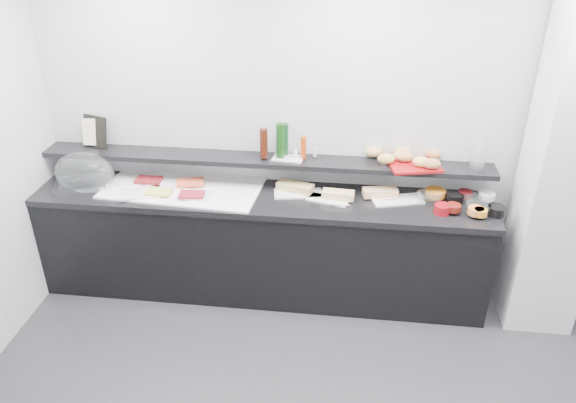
# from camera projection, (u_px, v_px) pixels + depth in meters

# --- Properties ---
(back_wall) EXTENTS (5.00, 0.02, 2.70)m
(back_wall) POSITION_uv_depth(u_px,v_px,m) (354.00, 132.00, 4.39)
(back_wall) COLOR #B6B9BE
(back_wall) RESTS_ON ground
(column) EXTENTS (0.50, 0.50, 2.70)m
(column) POSITION_uv_depth(u_px,v_px,m) (568.00, 160.00, 3.92)
(column) COLOR silver
(column) RESTS_ON ground
(buffet_cabinet) EXTENTS (3.60, 0.60, 0.85)m
(buffet_cabinet) POSITION_uv_depth(u_px,v_px,m) (262.00, 247.00, 4.64)
(buffet_cabinet) COLOR black
(buffet_cabinet) RESTS_ON ground
(counter_top) EXTENTS (3.62, 0.62, 0.05)m
(counter_top) POSITION_uv_depth(u_px,v_px,m) (261.00, 199.00, 4.43)
(counter_top) COLOR black
(counter_top) RESTS_ON buffet_cabinet
(wall_shelf) EXTENTS (3.60, 0.25, 0.04)m
(wall_shelf) POSITION_uv_depth(u_px,v_px,m) (263.00, 160.00, 4.46)
(wall_shelf) COLOR black
(wall_shelf) RESTS_ON back_wall
(cloche_base) EXTENTS (0.47, 0.39, 0.04)m
(cloche_base) POSITION_uv_depth(u_px,v_px,m) (81.00, 184.00, 4.56)
(cloche_base) COLOR silver
(cloche_base) RESTS_ON counter_top
(cloche_dome) EXTENTS (0.54, 0.39, 0.34)m
(cloche_dome) POSITION_uv_depth(u_px,v_px,m) (85.00, 173.00, 4.50)
(cloche_dome) COLOR silver
(cloche_dome) RESTS_ON cloche_base
(linen_runner) EXTENTS (1.29, 0.68, 0.01)m
(linen_runner) POSITION_uv_depth(u_px,v_px,m) (182.00, 188.00, 4.52)
(linen_runner) COLOR white
(linen_runner) RESTS_ON counter_top
(platter_meat_a) EXTENTS (0.36, 0.28, 0.01)m
(platter_meat_a) POSITION_uv_depth(u_px,v_px,m) (134.00, 179.00, 4.62)
(platter_meat_a) COLOR white
(platter_meat_a) RESTS_ON linen_runner
(food_meat_a) EXTENTS (0.21, 0.13, 0.02)m
(food_meat_a) POSITION_uv_depth(u_px,v_px,m) (149.00, 180.00, 4.57)
(food_meat_a) COLOR maroon
(food_meat_a) RESTS_ON platter_meat_a
(platter_salmon) EXTENTS (0.31, 0.21, 0.01)m
(platter_salmon) POSITION_uv_depth(u_px,v_px,m) (167.00, 182.00, 4.58)
(platter_salmon) COLOR white
(platter_salmon) RESTS_ON linen_runner
(food_salmon) EXTENTS (0.25, 0.19, 0.02)m
(food_salmon) POSITION_uv_depth(u_px,v_px,m) (190.00, 182.00, 4.53)
(food_salmon) COLOR #EA4E2F
(food_salmon) RESTS_ON platter_salmon
(platter_cheese) EXTENTS (0.35, 0.29, 0.01)m
(platter_cheese) POSITION_uv_depth(u_px,v_px,m) (140.00, 193.00, 4.41)
(platter_cheese) COLOR white
(platter_cheese) RESTS_ON linen_runner
(food_cheese) EXTENTS (0.19, 0.12, 0.02)m
(food_cheese) POSITION_uv_depth(u_px,v_px,m) (159.00, 192.00, 4.39)
(food_cheese) COLOR #DED956
(food_cheese) RESTS_ON platter_cheese
(platter_meat_b) EXTENTS (0.27, 0.19, 0.01)m
(platter_meat_b) POSITION_uv_depth(u_px,v_px,m) (196.00, 195.00, 4.38)
(platter_meat_b) COLOR white
(platter_meat_b) RESTS_ON linen_runner
(food_meat_b) EXTENTS (0.20, 0.14, 0.02)m
(food_meat_b) POSITION_uv_depth(u_px,v_px,m) (192.00, 195.00, 4.35)
(food_meat_b) COLOR maroon
(food_meat_b) RESTS_ON platter_meat_b
(sandwich_plate_left) EXTENTS (0.40, 0.22, 0.01)m
(sandwich_plate_left) POSITION_uv_depth(u_px,v_px,m) (298.00, 194.00, 4.43)
(sandwich_plate_left) COLOR white
(sandwich_plate_left) RESTS_ON counter_top
(sandwich_food_left) EXTENTS (0.31, 0.19, 0.06)m
(sandwich_food_left) POSITION_uv_depth(u_px,v_px,m) (295.00, 187.00, 4.46)
(sandwich_food_left) COLOR tan
(sandwich_food_left) RESTS_ON sandwich_plate_left
(tongs_left) EXTENTS (0.16, 0.05, 0.01)m
(tongs_left) POSITION_uv_depth(u_px,v_px,m) (296.00, 194.00, 4.40)
(tongs_left) COLOR silver
(tongs_left) RESTS_ON sandwich_plate_left
(sandwich_plate_mid) EXTENTS (0.35, 0.22, 0.01)m
(sandwich_plate_mid) POSITION_uv_depth(u_px,v_px,m) (328.00, 200.00, 4.34)
(sandwich_plate_mid) COLOR silver
(sandwich_plate_mid) RESTS_ON counter_top
(sandwich_food_mid) EXTENTS (0.25, 0.11, 0.06)m
(sandwich_food_mid) POSITION_uv_depth(u_px,v_px,m) (338.00, 195.00, 4.34)
(sandwich_food_mid) COLOR #E2C176
(sandwich_food_mid) RESTS_ON sandwich_plate_mid
(tongs_mid) EXTENTS (0.16, 0.01, 0.01)m
(tongs_mid) POSITION_uv_depth(u_px,v_px,m) (339.00, 205.00, 4.25)
(tongs_mid) COLOR #AAACB1
(tongs_mid) RESTS_ON sandwich_plate_mid
(sandwich_plate_right) EXTENTS (0.42, 0.27, 0.01)m
(sandwich_plate_right) POSITION_uv_depth(u_px,v_px,m) (398.00, 200.00, 4.34)
(sandwich_plate_right) COLOR white
(sandwich_plate_right) RESTS_ON counter_top
(sandwich_food_right) EXTENTS (0.28, 0.16, 0.06)m
(sandwich_food_right) POSITION_uv_depth(u_px,v_px,m) (380.00, 192.00, 4.37)
(sandwich_food_right) COLOR #E5AE78
(sandwich_food_right) RESTS_ON sandwich_plate_right
(tongs_right) EXTENTS (0.16, 0.04, 0.01)m
(tongs_right) POSITION_uv_depth(u_px,v_px,m) (391.00, 200.00, 4.32)
(tongs_right) COLOR silver
(tongs_right) RESTS_ON sandwich_plate_right
(bowl_glass_fruit) EXTENTS (0.24, 0.24, 0.07)m
(bowl_glass_fruit) POSITION_uv_depth(u_px,v_px,m) (429.00, 198.00, 4.31)
(bowl_glass_fruit) COLOR white
(bowl_glass_fruit) RESTS_ON counter_top
(fill_glass_fruit) EXTENTS (0.19, 0.19, 0.05)m
(fill_glass_fruit) POSITION_uv_depth(u_px,v_px,m) (435.00, 193.00, 4.36)
(fill_glass_fruit) COLOR orange
(fill_glass_fruit) RESTS_ON bowl_glass_fruit
(bowl_black_jam) EXTENTS (0.17, 0.17, 0.07)m
(bowl_black_jam) POSITION_uv_depth(u_px,v_px,m) (455.00, 198.00, 4.31)
(bowl_black_jam) COLOR black
(bowl_black_jam) RESTS_ON counter_top
(fill_black_jam) EXTENTS (0.14, 0.14, 0.05)m
(fill_black_jam) POSITION_uv_depth(u_px,v_px,m) (465.00, 194.00, 4.34)
(fill_black_jam) COLOR #5A0C11
(fill_black_jam) RESTS_ON bowl_black_jam
(bowl_glass_cream) EXTENTS (0.22, 0.22, 0.07)m
(bowl_glass_cream) POSITION_uv_depth(u_px,v_px,m) (471.00, 198.00, 4.31)
(bowl_glass_cream) COLOR silver
(bowl_glass_cream) RESTS_ON counter_top
(fill_glass_cream) EXTENTS (0.13, 0.13, 0.05)m
(fill_glass_cream) POSITION_uv_depth(u_px,v_px,m) (487.00, 196.00, 4.32)
(fill_glass_cream) COLOR white
(fill_glass_cream) RESTS_ON bowl_glass_cream
(bowl_red_jam) EXTENTS (0.13, 0.13, 0.07)m
(bowl_red_jam) POSITION_uv_depth(u_px,v_px,m) (442.00, 209.00, 4.16)
(bowl_red_jam) COLOR maroon
(bowl_red_jam) RESTS_ON counter_top
(fill_red_jam) EXTENTS (0.14, 0.14, 0.05)m
(fill_red_jam) POSITION_uv_depth(u_px,v_px,m) (453.00, 208.00, 4.15)
(fill_red_jam) COLOR #5E140D
(fill_red_jam) RESTS_ON bowl_red_jam
(bowl_glass_salmon) EXTENTS (0.18, 0.18, 0.07)m
(bowl_glass_salmon) POSITION_uv_depth(u_px,v_px,m) (478.00, 208.00, 4.17)
(bowl_glass_salmon) COLOR silver
(bowl_glass_salmon) RESTS_ON counter_top
(fill_glass_salmon) EXTENTS (0.15, 0.15, 0.05)m
(fill_glass_salmon) POSITION_uv_depth(u_px,v_px,m) (476.00, 211.00, 4.11)
(fill_glass_salmon) COLOR orange
(fill_glass_salmon) RESTS_ON bowl_glass_salmon
(bowl_black_fruit) EXTENTS (0.13, 0.13, 0.07)m
(bowl_black_fruit) POSITION_uv_depth(u_px,v_px,m) (496.00, 211.00, 4.13)
(bowl_black_fruit) COLOR black
(bowl_black_fruit) RESTS_ON counter_top
(fill_black_fruit) EXTENTS (0.12, 0.12, 0.05)m
(fill_black_fruit) POSITION_uv_depth(u_px,v_px,m) (480.00, 212.00, 4.09)
(fill_black_fruit) COLOR orange
(fill_black_fruit) RESTS_ON bowl_black_fruit
(framed_print) EXTENTS (0.24, 0.15, 0.26)m
(framed_print) POSITION_uv_depth(u_px,v_px,m) (95.00, 132.00, 4.60)
(framed_print) COLOR black
(framed_print) RESTS_ON wall_shelf
(print_art) EXTENTS (0.19, 0.06, 0.22)m
(print_art) POSITION_uv_depth(u_px,v_px,m) (94.00, 132.00, 4.59)
(print_art) COLOR beige
(print_art) RESTS_ON framed_print
(condiment_tray) EXTENTS (0.25, 0.17, 0.01)m
(condiment_tray) POSITION_uv_depth(u_px,v_px,m) (288.00, 158.00, 4.43)
(condiment_tray) COLOR silver
(condiment_tray) RESTS_ON wall_shelf
(bottle_green_a) EXTENTS (0.06, 0.06, 0.26)m
(bottle_green_a) POSITION_uv_depth(u_px,v_px,m) (285.00, 139.00, 4.42)
(bottle_green_a) COLOR #103E1B
(bottle_green_a) RESTS_ON condiment_tray
(bottle_brown) EXTENTS (0.08, 0.08, 0.24)m
(bottle_brown) POSITION_uv_depth(u_px,v_px,m) (264.00, 143.00, 4.37)
(bottle_brown) COLOR #3B140A
(bottle_brown) RESTS_ON condiment_tray
(bottle_green_b) EXTENTS (0.08, 0.08, 0.28)m
(bottle_green_b) POSITION_uv_depth(u_px,v_px,m) (280.00, 141.00, 4.37)
(bottle_green_b) COLOR #11390F
(bottle_green_b) RESTS_ON condiment_tray
(bottle_hot) EXTENTS (0.05, 0.05, 0.18)m
(bottle_hot) POSITION_uv_depth(u_px,v_px,m) (303.00, 147.00, 4.38)
(bottle_hot) COLOR #B43B0C
(bottle_hot) RESTS_ON condiment_tray
(shaker_salt) EXTENTS (0.03, 0.03, 0.07)m
(shaker_salt) POSITION_uv_depth(u_px,v_px,m) (295.00, 154.00, 4.39)
(shaker_salt) COLOR white
(shaker_salt) RESTS_ON condiment_tray
(shaker_pepper) EXTENTS (0.03, 0.03, 0.07)m
(shaker_pepper) POSITION_uv_depth(u_px,v_px,m) (315.00, 152.00, 4.43)
(shaker_pepper) COLOR silver
(shaker_pepper) RESTS_ON condiment_tray
(bread_tray) EXTENTS (0.43, 0.35, 0.02)m
(bread_tray) POSITION_uv_depth(u_px,v_px,m) (414.00, 166.00, 4.30)
(bread_tray) COLOR maroon
(bread_tray) RESTS_ON wall_shelf
(bread_roll_nw) EXTENTS (0.16, 0.11, 0.08)m
(bread_roll_nw) POSITION_uv_depth(u_px,v_px,m) (374.00, 152.00, 4.40)
(bread_roll_nw) COLOR tan
(bread_roll_nw) RESTS_ON bread_tray
(bread_roll_n) EXTENTS (0.16, 0.12, 0.08)m
(bread_roll_n) POSITION_uv_depth(u_px,v_px,m) (403.00, 152.00, 4.39)
(bread_roll_n) COLOR #BD8D48
(bread_roll_n) RESTS_ON bread_tray
(bread_roll_ne) EXTENTS (0.12, 0.08, 0.08)m
(bread_roll_ne) POSITION_uv_depth(u_px,v_px,m) (433.00, 154.00, 4.36)
(bread_roll_ne) COLOR #B67745
(bread_roll_ne) RESTS_ON bread_tray
(bread_roll_sw) EXTENTS (0.14, 0.09, 0.08)m
(bread_roll_sw) POSITION_uv_depth(u_px,v_px,m) (386.00, 159.00, 4.29)
(bread_roll_sw) COLOR tan
(bread_roll_sw) RESTS_ON bread_tray
(bread_roll_s) EXTENTS (0.14, 0.10, 0.08)m
(bread_roll_s) POSITION_uv_depth(u_px,v_px,m) (421.00, 162.00, 4.24)
(bread_roll_s) COLOR #D8B052
(bread_roll_s) RESTS_ON bread_tray
(bread_roll_se) EXTENTS (0.14, 0.09, 0.08)m
(bread_roll_se) POSITION_uv_depth(u_px,v_px,m) (431.00, 164.00, 4.21)
(bread_roll_se) COLOR #B27143
(bread_roll_se) RESTS_ON bread_tray
(bread_roll_midw) EXTENTS (0.15, 0.11, 0.08)m
(bread_roll_midw) POSITION_uv_depth(u_px,v_px,m) (405.00, 157.00, 4.32)
(bread_roll_midw) COLOR #AD7A42
(bread_roll_midw) RESTS_ON bread_tray
(bread_roll_mide) EXTENTS (0.13, 0.09, 0.08)m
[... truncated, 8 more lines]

